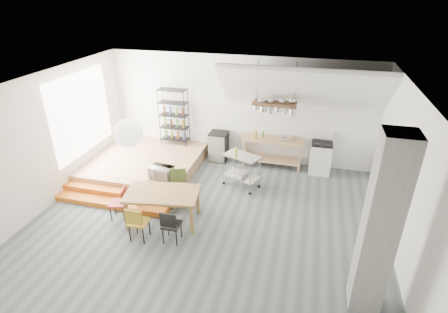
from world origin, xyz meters
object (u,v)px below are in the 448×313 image
(stove, at_px, (320,157))
(mini_fridge, at_px, (219,146))
(rolling_cart, at_px, (242,167))
(dining_table, at_px, (162,196))

(stove, height_order, mini_fridge, stove)
(stove, distance_m, rolling_cart, 2.47)
(stove, distance_m, dining_table, 4.83)
(stove, bearing_deg, dining_table, -135.92)
(stove, xyz_separation_m, rolling_cart, (-2.05, -1.37, 0.12))
(stove, distance_m, mini_fridge, 3.07)
(stove, height_order, rolling_cart, stove)
(stove, bearing_deg, rolling_cart, -146.26)
(dining_table, height_order, rolling_cart, rolling_cart)
(rolling_cart, xyz_separation_m, mini_fridge, (-1.02, 1.41, -0.14))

